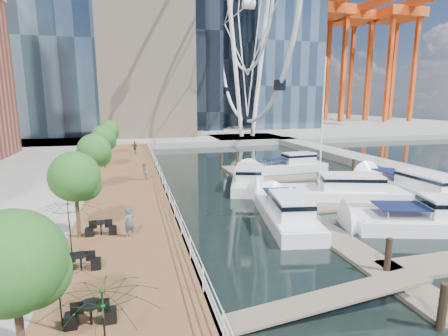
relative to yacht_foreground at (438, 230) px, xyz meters
name	(u,v)px	position (x,y,z in m)	size (l,w,h in m)	color
ground	(309,263)	(-10.25, -2.12, 0.00)	(520.00, 520.00, 0.00)	black
boardwalk	(128,192)	(-19.25, 12.88, 0.50)	(6.00, 60.00, 1.00)	brown
seawall	(164,190)	(-16.25, 12.88, 0.50)	(0.25, 60.00, 1.00)	#595954
land_far	(158,124)	(-10.25, 99.88, 0.50)	(200.00, 114.00, 1.00)	gray
breakwater	(379,165)	(9.75, 17.88, 0.50)	(4.00, 60.00, 1.00)	gray
pier	(247,139)	(3.75, 49.88, 0.50)	(14.00, 12.00, 1.00)	gray
railing	(162,178)	(-16.35, 12.88, 1.52)	(0.10, 60.00, 1.05)	white
floating_docks	(338,193)	(-2.29, 7.86, 0.49)	(16.00, 34.00, 2.60)	#6D6051
ferris_wheel	(249,4)	(3.75, 49.88, 25.92)	(5.80, 45.60, 47.80)	white
port_cranes	(354,66)	(57.41, 93.55, 20.00)	(40.00, 52.00, 38.00)	#D84C14
street_trees	(94,150)	(-21.65, 11.88, 4.29)	(2.60, 42.60, 4.60)	#3F2B1C
cafe_tables	(85,285)	(-20.65, -4.12, 1.37)	(2.50, 13.70, 0.74)	black
yacht_foreground	(438,230)	(0.00, 0.00, 0.00)	(3.18, 11.87, 2.15)	white
pedestrian_near	(130,223)	(-19.04, 1.23, 1.78)	(0.57, 0.38, 1.57)	#484960
pedestrian_mid	(144,172)	(-17.79, 14.76, 1.80)	(0.78, 0.61, 1.61)	#8E6F62
pedestrian_far	(135,148)	(-18.41, 31.51, 1.85)	(1.00, 0.42, 1.70)	#30333D
moored_yachts	(336,200)	(-2.52, 7.66, 0.00)	(17.97, 32.17, 11.50)	white
cafe_seating	(77,272)	(-20.76, -4.94, 2.31)	(5.40, 11.38, 2.76)	#103A13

